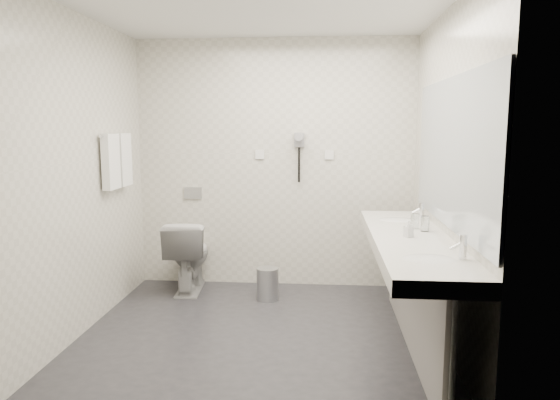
{
  "coord_description": "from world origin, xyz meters",
  "views": [
    {
      "loc": [
        0.49,
        -3.9,
        1.63
      ],
      "look_at": [
        0.15,
        0.15,
        1.05
      ],
      "focal_mm": 32.98,
      "sensor_mm": 36.0,
      "label": 1
    }
  ],
  "objects": [
    {
      "name": "floor",
      "position": [
        0.0,
        0.0,
        0.0
      ],
      "size": [
        2.8,
        2.8,
        0.0
      ],
      "primitive_type": "plane",
      "color": "#252429",
      "rests_on": "ground"
    },
    {
      "name": "ceiling",
      "position": [
        0.0,
        0.0,
        2.5
      ],
      "size": [
        2.8,
        2.8,
        0.0
      ],
      "primitive_type": "plane",
      "rotation": [
        3.14,
        0.0,
        0.0
      ],
      "color": "silver",
      "rests_on": "wall_back"
    },
    {
      "name": "wall_back",
      "position": [
        0.0,
        1.3,
        1.25
      ],
      "size": [
        2.8,
        0.0,
        2.8
      ],
      "primitive_type": "plane",
      "rotation": [
        1.57,
        0.0,
        0.0
      ],
      "color": "beige",
      "rests_on": "floor"
    },
    {
      "name": "wall_front",
      "position": [
        0.0,
        -1.3,
        1.25
      ],
      "size": [
        2.8,
        0.0,
        2.8
      ],
      "primitive_type": "plane",
      "rotation": [
        -1.57,
        0.0,
        0.0
      ],
      "color": "beige",
      "rests_on": "floor"
    },
    {
      "name": "wall_left",
      "position": [
        -1.4,
        0.0,
        1.25
      ],
      "size": [
        0.0,
        2.6,
        2.6
      ],
      "primitive_type": "plane",
      "rotation": [
        1.57,
        0.0,
        1.57
      ],
      "color": "beige",
      "rests_on": "floor"
    },
    {
      "name": "wall_right",
      "position": [
        1.4,
        0.0,
        1.25
      ],
      "size": [
        0.0,
        2.6,
        2.6
      ],
      "primitive_type": "plane",
      "rotation": [
        1.57,
        0.0,
        -1.57
      ],
      "color": "beige",
      "rests_on": "floor"
    },
    {
      "name": "vanity_counter",
      "position": [
        1.12,
        -0.2,
        0.8
      ],
      "size": [
        0.55,
        2.2,
        0.1
      ],
      "primitive_type": "cube",
      "color": "silver",
      "rests_on": "floor"
    },
    {
      "name": "vanity_panel",
      "position": [
        1.15,
        -0.2,
        0.38
      ],
      "size": [
        0.03,
        2.15,
        0.75
      ],
      "primitive_type": "cube",
      "color": "gray",
      "rests_on": "floor"
    },
    {
      "name": "vanity_post_near",
      "position": [
        1.18,
        -1.24,
        0.38
      ],
      "size": [
        0.06,
        0.06,
        0.75
      ],
      "primitive_type": "cylinder",
      "color": "silver",
      "rests_on": "floor"
    },
    {
      "name": "vanity_post_far",
      "position": [
        1.18,
        0.84,
        0.38
      ],
      "size": [
        0.06,
        0.06,
        0.75
      ],
      "primitive_type": "cylinder",
      "color": "silver",
      "rests_on": "floor"
    },
    {
      "name": "mirror",
      "position": [
        1.39,
        -0.2,
        1.45
      ],
      "size": [
        0.02,
        2.2,
        1.05
      ],
      "primitive_type": "cube",
      "color": "#B2BCC6",
      "rests_on": "wall_right"
    },
    {
      "name": "basin_near",
      "position": [
        1.12,
        -0.85,
        0.83
      ],
      "size": [
        0.4,
        0.31,
        0.05
      ],
      "primitive_type": "ellipsoid",
      "color": "silver",
      "rests_on": "vanity_counter"
    },
    {
      "name": "basin_far",
      "position": [
        1.12,
        0.45,
        0.83
      ],
      "size": [
        0.4,
        0.31,
        0.05
      ],
      "primitive_type": "ellipsoid",
      "color": "silver",
      "rests_on": "vanity_counter"
    },
    {
      "name": "faucet_near",
      "position": [
        1.32,
        -0.85,
        0.92
      ],
      "size": [
        0.04,
        0.04,
        0.15
      ],
      "primitive_type": "cylinder",
      "color": "silver",
      "rests_on": "vanity_counter"
    },
    {
      "name": "faucet_far",
      "position": [
        1.32,
        0.45,
        0.92
      ],
      "size": [
        0.04,
        0.04,
        0.15
      ],
      "primitive_type": "cylinder",
      "color": "silver",
      "rests_on": "vanity_counter"
    },
    {
      "name": "soap_bottle_a",
      "position": [
        1.1,
        -0.24,
        0.91
      ],
      "size": [
        0.07,
        0.07,
        0.12
      ],
      "primitive_type": "imported",
      "rotation": [
        0.0,
        0.0,
        0.53
      ],
      "color": "silver",
      "rests_on": "vanity_counter"
    },
    {
      "name": "glass_left",
      "position": [
        1.26,
        -0.02,
        0.91
      ],
      "size": [
        0.08,
        0.08,
        0.12
      ],
      "primitive_type": "cylinder",
      "rotation": [
        0.0,
        0.0,
        0.37
      ],
      "color": "silver",
      "rests_on": "vanity_counter"
    },
    {
      "name": "glass_right",
      "position": [
        1.2,
        0.08,
        0.91
      ],
      "size": [
        0.08,
        0.08,
        0.12
      ],
      "primitive_type": "cylinder",
      "rotation": [
        0.0,
        0.0,
        0.3
      ],
      "color": "silver",
      "rests_on": "vanity_counter"
    },
    {
      "name": "toilet",
      "position": [
        -0.84,
        1.01,
        0.36
      ],
      "size": [
        0.46,
        0.74,
        0.72
      ],
      "primitive_type": "imported",
      "rotation": [
        0.0,
        0.0,
        3.22
      ],
      "color": "silver",
      "rests_on": "floor"
    },
    {
      "name": "flush_plate",
      "position": [
        -0.85,
        1.29,
        0.95
      ],
      "size": [
        0.18,
        0.02,
        0.12
      ],
      "primitive_type": "cube",
      "color": "#B2B5BA",
      "rests_on": "wall_back"
    },
    {
      "name": "pedal_bin",
      "position": [
        -0.02,
        0.78,
        0.15
      ],
      "size": [
        0.26,
        0.26,
        0.29
      ],
      "primitive_type": "cylinder",
      "rotation": [
        0.0,
        0.0,
        -0.27
      ],
      "color": "#B2B5BA",
      "rests_on": "floor"
    },
    {
      "name": "bin_lid",
      "position": [
        -0.02,
        0.78,
        0.3
      ],
      "size": [
        0.21,
        0.21,
        0.02
      ],
      "primitive_type": "cylinder",
      "color": "#B2B5BA",
      "rests_on": "pedal_bin"
    },
    {
      "name": "towel_rail",
      "position": [
        -1.35,
        0.55,
        1.55
      ],
      "size": [
        0.02,
        0.62,
        0.02
      ],
      "primitive_type": "cylinder",
      "rotation": [
        1.57,
        0.0,
        0.0
      ],
      "color": "silver",
      "rests_on": "wall_left"
    },
    {
      "name": "towel_near",
      "position": [
        -1.34,
        0.41,
        1.33
      ],
      "size": [
        0.07,
        0.24,
        0.48
      ],
      "primitive_type": "cube",
      "color": "white",
      "rests_on": "towel_rail"
    },
    {
      "name": "towel_far",
      "position": [
        -1.34,
        0.69,
        1.33
      ],
      "size": [
        0.07,
        0.24,
        0.48
      ],
      "primitive_type": "cube",
      "color": "white",
      "rests_on": "towel_rail"
    },
    {
      "name": "dryer_cradle",
      "position": [
        0.25,
        1.27,
        1.5
      ],
      "size": [
        0.1,
        0.04,
        0.14
      ],
      "primitive_type": "cube",
      "color": "gray",
      "rests_on": "wall_back"
    },
    {
      "name": "dryer_barrel",
      "position": [
        0.25,
        1.2,
        1.53
      ],
      "size": [
        0.08,
        0.14,
        0.08
      ],
      "primitive_type": "cylinder",
      "rotation": [
        1.57,
        0.0,
        0.0
      ],
      "color": "gray",
      "rests_on": "dryer_cradle"
    },
    {
      "name": "dryer_cord",
      "position": [
        0.25,
        1.26,
        1.25
      ],
      "size": [
        0.02,
        0.02,
        0.35
      ],
      "primitive_type": "cylinder",
      "color": "black",
      "rests_on": "dryer_cradle"
    },
    {
      "name": "switch_plate_a",
      "position": [
        -0.15,
        1.29,
        1.35
      ],
      "size": [
        0.09,
        0.02,
        0.09
      ],
      "primitive_type": "cube",
      "color": "silver",
      "rests_on": "wall_back"
    },
    {
      "name": "switch_plate_b",
      "position": [
        0.55,
        1.29,
        1.35
      ],
      "size": [
        0.09,
        0.02,
        0.09
      ],
      "primitive_type": "cube",
      "color": "silver",
      "rests_on": "wall_back"
    }
  ]
}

